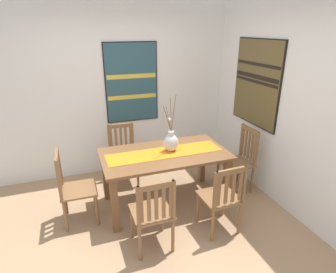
{
  "coord_description": "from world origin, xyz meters",
  "views": [
    {
      "loc": [
        -0.73,
        -2.58,
        2.27
      ],
      "look_at": [
        0.38,
        0.55,
        0.98
      ],
      "focal_mm": 30.21,
      "sensor_mm": 36.0,
      "label": 1
    }
  ],
  "objects_px": {
    "chair_4": "(123,153)",
    "painting_on_back_wall": "(132,83)",
    "chair_1": "(240,158)",
    "chair_2": "(153,212)",
    "chair_3": "(73,187)",
    "chair_0": "(222,197)",
    "painting_on_side_wall": "(257,83)",
    "dining_table": "(165,161)",
    "centerpiece_vase": "(171,142)"
  },
  "relations": [
    {
      "from": "chair_4",
      "to": "painting_on_back_wall",
      "type": "bearing_deg",
      "value": 56.96
    },
    {
      "from": "chair_1",
      "to": "chair_4",
      "type": "distance_m",
      "value": 1.76
    },
    {
      "from": "chair_2",
      "to": "chair_3",
      "type": "height_order",
      "value": "chair_3"
    },
    {
      "from": "chair_0",
      "to": "chair_2",
      "type": "relative_size",
      "value": 1.01
    },
    {
      "from": "chair_1",
      "to": "chair_4",
      "type": "height_order",
      "value": "chair_1"
    },
    {
      "from": "chair_1",
      "to": "painting_on_side_wall",
      "type": "bearing_deg",
      "value": 35.59
    },
    {
      "from": "chair_2",
      "to": "painting_on_side_wall",
      "type": "relative_size",
      "value": 0.73
    },
    {
      "from": "dining_table",
      "to": "chair_3",
      "type": "distance_m",
      "value": 1.18
    },
    {
      "from": "chair_2",
      "to": "painting_on_back_wall",
      "type": "distance_m",
      "value": 2.25
    },
    {
      "from": "dining_table",
      "to": "painting_on_back_wall",
      "type": "height_order",
      "value": "painting_on_back_wall"
    },
    {
      "from": "painting_on_back_wall",
      "to": "chair_2",
      "type": "bearing_deg",
      "value": -97.73
    },
    {
      "from": "chair_0",
      "to": "chair_2",
      "type": "height_order",
      "value": "chair_0"
    },
    {
      "from": "chair_1",
      "to": "chair_4",
      "type": "xyz_separation_m",
      "value": [
        -1.56,
        0.8,
        -0.02
      ]
    },
    {
      "from": "chair_0",
      "to": "chair_2",
      "type": "distance_m",
      "value": 0.83
    },
    {
      "from": "chair_1",
      "to": "painting_on_back_wall",
      "type": "xyz_separation_m",
      "value": [
        -1.28,
        1.24,
        0.96
      ]
    },
    {
      "from": "chair_2",
      "to": "chair_0",
      "type": "bearing_deg",
      "value": 0.78
    },
    {
      "from": "dining_table",
      "to": "chair_4",
      "type": "height_order",
      "value": "chair_4"
    },
    {
      "from": "dining_table",
      "to": "painting_on_side_wall",
      "type": "xyz_separation_m",
      "value": [
        1.45,
        0.2,
        0.9
      ]
    },
    {
      "from": "dining_table",
      "to": "centerpiece_vase",
      "type": "height_order",
      "value": "centerpiece_vase"
    },
    {
      "from": "dining_table",
      "to": "chair_4",
      "type": "bearing_deg",
      "value": 117.33
    },
    {
      "from": "painting_on_side_wall",
      "to": "chair_4",
      "type": "bearing_deg",
      "value": 162.47
    },
    {
      "from": "dining_table",
      "to": "chair_2",
      "type": "distance_m",
      "value": 0.89
    },
    {
      "from": "chair_1",
      "to": "chair_0",
      "type": "bearing_deg",
      "value": -133.79
    },
    {
      "from": "chair_1",
      "to": "chair_2",
      "type": "relative_size",
      "value": 1.08
    },
    {
      "from": "chair_4",
      "to": "painting_on_side_wall",
      "type": "height_order",
      "value": "painting_on_side_wall"
    },
    {
      "from": "chair_2",
      "to": "chair_3",
      "type": "xyz_separation_m",
      "value": [
        -0.77,
        0.78,
        0.01
      ]
    },
    {
      "from": "dining_table",
      "to": "chair_3",
      "type": "xyz_separation_m",
      "value": [
        -1.17,
        -0.0,
        -0.15
      ]
    },
    {
      "from": "centerpiece_vase",
      "to": "dining_table",
      "type": "bearing_deg",
      "value": -165.46
    },
    {
      "from": "chair_0",
      "to": "chair_4",
      "type": "relative_size",
      "value": 0.99
    },
    {
      "from": "centerpiece_vase",
      "to": "chair_3",
      "type": "height_order",
      "value": "centerpiece_vase"
    },
    {
      "from": "chair_0",
      "to": "chair_1",
      "type": "height_order",
      "value": "chair_1"
    },
    {
      "from": "chair_0",
      "to": "chair_1",
      "type": "xyz_separation_m",
      "value": [
        0.73,
        0.76,
        0.03
      ]
    },
    {
      "from": "chair_0",
      "to": "painting_on_side_wall",
      "type": "relative_size",
      "value": 0.74
    },
    {
      "from": "painting_on_back_wall",
      "to": "painting_on_side_wall",
      "type": "bearing_deg",
      "value": -32.88
    },
    {
      "from": "chair_1",
      "to": "painting_on_side_wall",
      "type": "xyz_separation_m",
      "value": [
        0.3,
        0.21,
        1.04
      ]
    },
    {
      "from": "chair_4",
      "to": "painting_on_side_wall",
      "type": "xyz_separation_m",
      "value": [
        1.86,
        -0.59,
        1.06
      ]
    },
    {
      "from": "dining_table",
      "to": "chair_1",
      "type": "relative_size",
      "value": 1.71
    },
    {
      "from": "chair_0",
      "to": "chair_2",
      "type": "bearing_deg",
      "value": -179.22
    },
    {
      "from": "dining_table",
      "to": "chair_3",
      "type": "height_order",
      "value": "chair_3"
    },
    {
      "from": "chair_0",
      "to": "chair_2",
      "type": "xyz_separation_m",
      "value": [
        -0.83,
        -0.01,
        0.0
      ]
    },
    {
      "from": "painting_on_back_wall",
      "to": "dining_table",
      "type": "bearing_deg",
      "value": -84.12
    },
    {
      "from": "painting_on_back_wall",
      "to": "painting_on_side_wall",
      "type": "xyz_separation_m",
      "value": [
        1.58,
        -1.02,
        0.08
      ]
    },
    {
      "from": "centerpiece_vase",
      "to": "chair_1",
      "type": "distance_m",
      "value": 1.13
    },
    {
      "from": "painting_on_side_wall",
      "to": "chair_0",
      "type": "bearing_deg",
      "value": -136.55
    },
    {
      "from": "centerpiece_vase",
      "to": "chair_4",
      "type": "relative_size",
      "value": 0.83
    },
    {
      "from": "painting_on_side_wall",
      "to": "chair_1",
      "type": "bearing_deg",
      "value": -144.41
    },
    {
      "from": "centerpiece_vase",
      "to": "chair_3",
      "type": "bearing_deg",
      "value": -178.72
    },
    {
      "from": "chair_2",
      "to": "chair_3",
      "type": "bearing_deg",
      "value": 134.56
    },
    {
      "from": "chair_2",
      "to": "chair_1",
      "type": "bearing_deg",
      "value": 26.36
    },
    {
      "from": "chair_0",
      "to": "chair_1",
      "type": "relative_size",
      "value": 0.93
    }
  ]
}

